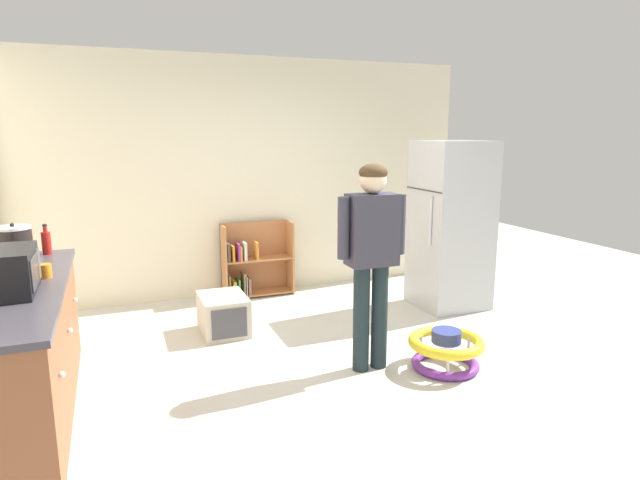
{
  "coord_description": "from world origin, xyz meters",
  "views": [
    {
      "loc": [
        -1.56,
        -3.73,
        1.87
      ],
      "look_at": [
        0.02,
        0.31,
        0.99
      ],
      "focal_mm": 30.12,
      "sensor_mm": 36.0,
      "label": 1
    }
  ],
  "objects_px": {
    "refrigerator": "(451,225)",
    "pet_carrier": "(223,314)",
    "microwave": "(2,272)",
    "crock_pot": "(14,243)",
    "yellow_cup": "(13,266)",
    "baby_walker": "(446,349)",
    "ketchup_bottle": "(46,242)",
    "orange_cup": "(45,271)",
    "kitchen_counter": "(19,352)",
    "standing_person": "(372,248)",
    "bookshelf": "(252,264)"
  },
  "relations": [
    {
      "from": "refrigerator",
      "to": "pet_carrier",
      "type": "height_order",
      "value": "refrigerator"
    },
    {
      "from": "pet_carrier",
      "to": "ketchup_bottle",
      "type": "relative_size",
      "value": 2.24
    },
    {
      "from": "baby_walker",
      "to": "yellow_cup",
      "type": "relative_size",
      "value": 6.36
    },
    {
      "from": "baby_walker",
      "to": "crock_pot",
      "type": "height_order",
      "value": "crock_pot"
    },
    {
      "from": "standing_person",
      "to": "crock_pot",
      "type": "xyz_separation_m",
      "value": [
        -2.57,
        1.01,
        0.04
      ]
    },
    {
      "from": "kitchen_counter",
      "to": "yellow_cup",
      "type": "xyz_separation_m",
      "value": [
        -0.03,
        0.38,
        0.5
      ]
    },
    {
      "from": "kitchen_counter",
      "to": "standing_person",
      "type": "height_order",
      "value": "standing_person"
    },
    {
      "from": "kitchen_counter",
      "to": "microwave",
      "type": "height_order",
      "value": "microwave"
    },
    {
      "from": "baby_walker",
      "to": "crock_pot",
      "type": "distance_m",
      "value": 3.48
    },
    {
      "from": "ketchup_bottle",
      "to": "yellow_cup",
      "type": "distance_m",
      "value": 0.59
    },
    {
      "from": "refrigerator",
      "to": "standing_person",
      "type": "bearing_deg",
      "value": -143.29
    },
    {
      "from": "ketchup_bottle",
      "to": "orange_cup",
      "type": "bearing_deg",
      "value": -85.58
    },
    {
      "from": "orange_cup",
      "to": "ketchup_bottle",
      "type": "bearing_deg",
      "value": 94.42
    },
    {
      "from": "standing_person",
      "to": "crock_pot",
      "type": "distance_m",
      "value": 2.76
    },
    {
      "from": "bookshelf",
      "to": "microwave",
      "type": "xyz_separation_m",
      "value": [
        -2.11,
        -2.27,
        0.67
      ]
    },
    {
      "from": "yellow_cup",
      "to": "refrigerator",
      "type": "bearing_deg",
      "value": 8.17
    },
    {
      "from": "baby_walker",
      "to": "ketchup_bottle",
      "type": "distance_m",
      "value": 3.32
    },
    {
      "from": "standing_person",
      "to": "microwave",
      "type": "height_order",
      "value": "standing_person"
    },
    {
      "from": "bookshelf",
      "to": "crock_pot",
      "type": "xyz_separation_m",
      "value": [
        -2.19,
        -1.26,
        0.66
      ]
    },
    {
      "from": "standing_person",
      "to": "pet_carrier",
      "type": "xyz_separation_m",
      "value": [
        -0.94,
        1.21,
        -0.81
      ]
    },
    {
      "from": "refrigerator",
      "to": "orange_cup",
      "type": "distance_m",
      "value": 3.9
    },
    {
      "from": "baby_walker",
      "to": "crock_pot",
      "type": "bearing_deg",
      "value": 158.53
    },
    {
      "from": "microwave",
      "to": "standing_person",
      "type": "bearing_deg",
      "value": 0.14
    },
    {
      "from": "standing_person",
      "to": "yellow_cup",
      "type": "bearing_deg",
      "value": 167.58
    },
    {
      "from": "pet_carrier",
      "to": "orange_cup",
      "type": "xyz_separation_m",
      "value": [
        -1.36,
        -0.88,
        0.77
      ]
    },
    {
      "from": "crock_pot",
      "to": "ketchup_bottle",
      "type": "distance_m",
      "value": 0.24
    },
    {
      "from": "yellow_cup",
      "to": "orange_cup",
      "type": "xyz_separation_m",
      "value": [
        0.22,
        -0.22,
        0.0
      ]
    },
    {
      "from": "kitchen_counter",
      "to": "ketchup_bottle",
      "type": "bearing_deg",
      "value": 82.28
    },
    {
      "from": "pet_carrier",
      "to": "microwave",
      "type": "relative_size",
      "value": 1.15
    },
    {
      "from": "bookshelf",
      "to": "standing_person",
      "type": "height_order",
      "value": "standing_person"
    },
    {
      "from": "crock_pot",
      "to": "ketchup_bottle",
      "type": "height_order",
      "value": "crock_pot"
    },
    {
      "from": "baby_walker",
      "to": "orange_cup",
      "type": "relative_size",
      "value": 6.36
    },
    {
      "from": "pet_carrier",
      "to": "crock_pot",
      "type": "bearing_deg",
      "value": -172.95
    },
    {
      "from": "pet_carrier",
      "to": "orange_cup",
      "type": "height_order",
      "value": "orange_cup"
    },
    {
      "from": "kitchen_counter",
      "to": "refrigerator",
      "type": "distance_m",
      "value": 4.14
    },
    {
      "from": "microwave",
      "to": "crock_pot",
      "type": "xyz_separation_m",
      "value": [
        -0.07,
        1.01,
        -0.01
      ]
    },
    {
      "from": "yellow_cup",
      "to": "orange_cup",
      "type": "bearing_deg",
      "value": -45.52
    },
    {
      "from": "ketchup_bottle",
      "to": "orange_cup",
      "type": "distance_m",
      "value": 0.8
    },
    {
      "from": "kitchen_counter",
      "to": "pet_carrier",
      "type": "xyz_separation_m",
      "value": [
        1.55,
        1.03,
        -0.27
      ]
    },
    {
      "from": "crock_pot",
      "to": "orange_cup",
      "type": "bearing_deg",
      "value": -68.15
    },
    {
      "from": "pet_carrier",
      "to": "yellow_cup",
      "type": "height_order",
      "value": "yellow_cup"
    },
    {
      "from": "pet_carrier",
      "to": "yellow_cup",
      "type": "relative_size",
      "value": 5.81
    },
    {
      "from": "pet_carrier",
      "to": "orange_cup",
      "type": "relative_size",
      "value": 5.81
    },
    {
      "from": "kitchen_counter",
      "to": "microwave",
      "type": "xyz_separation_m",
      "value": [
        -0.01,
        -0.18,
        0.59
      ]
    },
    {
      "from": "refrigerator",
      "to": "microwave",
      "type": "height_order",
      "value": "refrigerator"
    },
    {
      "from": "standing_person",
      "to": "orange_cup",
      "type": "bearing_deg",
      "value": 171.84
    },
    {
      "from": "refrigerator",
      "to": "bookshelf",
      "type": "xyz_separation_m",
      "value": [
        -1.9,
        1.14,
        -0.52
      ]
    },
    {
      "from": "ketchup_bottle",
      "to": "baby_walker",
      "type": "bearing_deg",
      "value": -24.76
    },
    {
      "from": "standing_person",
      "to": "orange_cup",
      "type": "relative_size",
      "value": 17.23
    },
    {
      "from": "ketchup_bottle",
      "to": "microwave",
      "type": "bearing_deg",
      "value": -96.85
    }
  ]
}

